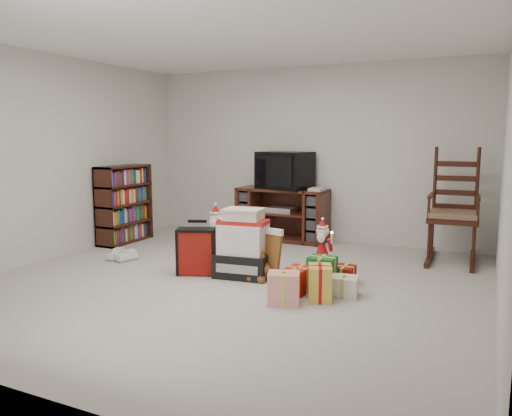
{
  "coord_description": "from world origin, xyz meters",
  "views": [
    {
      "loc": [
        2.39,
        -4.42,
        1.51
      ],
      "look_at": [
        0.01,
        0.6,
        0.71
      ],
      "focal_mm": 35.0,
      "sensor_mm": 36.0,
      "label": 1
    }
  ],
  "objects_px": {
    "santa_figurine": "(322,251)",
    "sneaker_pair": "(121,257)",
    "bookshelf": "(124,205)",
    "mrs_claus_figurine": "(216,237)",
    "gift_pile": "(243,248)",
    "red_suitcase": "(196,251)",
    "tv_stand": "(282,214)",
    "rocking_chair": "(453,221)",
    "teddy_bear": "(259,267)",
    "gift_cluster": "(319,281)",
    "crt_television": "(285,170)"
  },
  "relations": [
    {
      "from": "tv_stand",
      "to": "santa_figurine",
      "type": "height_order",
      "value": "tv_stand"
    },
    {
      "from": "teddy_bear",
      "to": "sneaker_pair",
      "type": "relative_size",
      "value": 0.99
    },
    {
      "from": "bookshelf",
      "to": "santa_figurine",
      "type": "height_order",
      "value": "bookshelf"
    },
    {
      "from": "teddy_bear",
      "to": "mrs_claus_figurine",
      "type": "distance_m",
      "value": 1.14
    },
    {
      "from": "rocking_chair",
      "to": "sneaker_pair",
      "type": "relative_size",
      "value": 4.3
    },
    {
      "from": "santa_figurine",
      "to": "tv_stand",
      "type": "bearing_deg",
      "value": 127.78
    },
    {
      "from": "mrs_claus_figurine",
      "to": "gift_cluster",
      "type": "bearing_deg",
      "value": -27.36
    },
    {
      "from": "rocking_chair",
      "to": "teddy_bear",
      "type": "relative_size",
      "value": 4.33
    },
    {
      "from": "red_suitcase",
      "to": "crt_television",
      "type": "distance_m",
      "value": 2.25
    },
    {
      "from": "gift_pile",
      "to": "santa_figurine",
      "type": "xyz_separation_m",
      "value": [
        0.69,
        0.6,
        -0.09
      ]
    },
    {
      "from": "mrs_claus_figurine",
      "to": "crt_television",
      "type": "height_order",
      "value": "crt_television"
    },
    {
      "from": "santa_figurine",
      "to": "sneaker_pair",
      "type": "height_order",
      "value": "santa_figurine"
    },
    {
      "from": "gift_pile",
      "to": "mrs_claus_figurine",
      "type": "bearing_deg",
      "value": 131.63
    },
    {
      "from": "rocking_chair",
      "to": "gift_pile",
      "type": "bearing_deg",
      "value": -140.87
    },
    {
      "from": "gift_cluster",
      "to": "crt_television",
      "type": "bearing_deg",
      "value": 119.81
    },
    {
      "from": "bookshelf",
      "to": "mrs_claus_figurine",
      "type": "xyz_separation_m",
      "value": [
        1.64,
        -0.25,
        -0.27
      ]
    },
    {
      "from": "crt_television",
      "to": "tv_stand",
      "type": "bearing_deg",
      "value": -172.45
    },
    {
      "from": "red_suitcase",
      "to": "mrs_claus_figurine",
      "type": "xyz_separation_m",
      "value": [
        -0.2,
        0.77,
        -0.0
      ]
    },
    {
      "from": "sneaker_pair",
      "to": "rocking_chair",
      "type": "bearing_deg",
      "value": 27.52
    },
    {
      "from": "tv_stand",
      "to": "rocking_chair",
      "type": "height_order",
      "value": "rocking_chair"
    },
    {
      "from": "mrs_claus_figurine",
      "to": "sneaker_pair",
      "type": "height_order",
      "value": "mrs_claus_figurine"
    },
    {
      "from": "teddy_bear",
      "to": "gift_cluster",
      "type": "xyz_separation_m",
      "value": [
        0.71,
        -0.16,
        -0.02
      ]
    },
    {
      "from": "gift_pile",
      "to": "crt_television",
      "type": "xyz_separation_m",
      "value": [
        -0.32,
        1.95,
        0.7
      ]
    },
    {
      "from": "gift_pile",
      "to": "rocking_chair",
      "type": "bearing_deg",
      "value": 33.8
    },
    {
      "from": "rocking_chair",
      "to": "gift_cluster",
      "type": "height_order",
      "value": "rocking_chair"
    },
    {
      "from": "rocking_chair",
      "to": "gift_cluster",
      "type": "distance_m",
      "value": 2.24
    },
    {
      "from": "bookshelf",
      "to": "red_suitcase",
      "type": "height_order",
      "value": "bookshelf"
    },
    {
      "from": "red_suitcase",
      "to": "gift_pile",
      "type": "bearing_deg",
      "value": -5.76
    },
    {
      "from": "tv_stand",
      "to": "santa_figurine",
      "type": "xyz_separation_m",
      "value": [
        1.05,
        -1.36,
        -0.15
      ]
    },
    {
      "from": "rocking_chair",
      "to": "santa_figurine",
      "type": "relative_size",
      "value": 2.43
    },
    {
      "from": "gift_pile",
      "to": "red_suitcase",
      "type": "distance_m",
      "value": 0.53
    },
    {
      "from": "teddy_bear",
      "to": "santa_figurine",
      "type": "height_order",
      "value": "santa_figurine"
    },
    {
      "from": "bookshelf",
      "to": "santa_figurine",
      "type": "distance_m",
      "value": 3.05
    },
    {
      "from": "bookshelf",
      "to": "santa_figurine",
      "type": "relative_size",
      "value": 1.86
    },
    {
      "from": "bookshelf",
      "to": "mrs_claus_figurine",
      "type": "distance_m",
      "value": 1.68
    },
    {
      "from": "bookshelf",
      "to": "teddy_bear",
      "type": "height_order",
      "value": "bookshelf"
    },
    {
      "from": "teddy_bear",
      "to": "santa_figurine",
      "type": "relative_size",
      "value": 0.56
    },
    {
      "from": "rocking_chair",
      "to": "crt_television",
      "type": "relative_size",
      "value": 1.74
    },
    {
      "from": "tv_stand",
      "to": "mrs_claus_figurine",
      "type": "distance_m",
      "value": 1.39
    },
    {
      "from": "bookshelf",
      "to": "crt_television",
      "type": "xyz_separation_m",
      "value": [
        2.02,
        1.09,
        0.49
      ]
    },
    {
      "from": "santa_figurine",
      "to": "gift_cluster",
      "type": "xyz_separation_m",
      "value": [
        0.24,
        -0.83,
        -0.1
      ]
    },
    {
      "from": "rocking_chair",
      "to": "gift_cluster",
      "type": "bearing_deg",
      "value": -120.2
    },
    {
      "from": "tv_stand",
      "to": "red_suitcase",
      "type": "xyz_separation_m",
      "value": [
        -0.14,
        -2.11,
        -0.12
      ]
    },
    {
      "from": "tv_stand",
      "to": "santa_figurine",
      "type": "bearing_deg",
      "value": -50.57
    },
    {
      "from": "tv_stand",
      "to": "bookshelf",
      "type": "relative_size",
      "value": 1.22
    },
    {
      "from": "gift_pile",
      "to": "sneaker_pair",
      "type": "bearing_deg",
      "value": 173.61
    },
    {
      "from": "gift_pile",
      "to": "teddy_bear",
      "type": "height_order",
      "value": "gift_pile"
    },
    {
      "from": "tv_stand",
      "to": "rocking_chair",
      "type": "xyz_separation_m",
      "value": [
        2.35,
        -0.24,
        0.11
      ]
    },
    {
      "from": "rocking_chair",
      "to": "tv_stand",
      "type": "bearing_deg",
      "value": 172.43
    },
    {
      "from": "mrs_claus_figurine",
      "to": "gift_cluster",
      "type": "xyz_separation_m",
      "value": [
        1.63,
        -0.84,
        -0.13
      ]
    }
  ]
}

